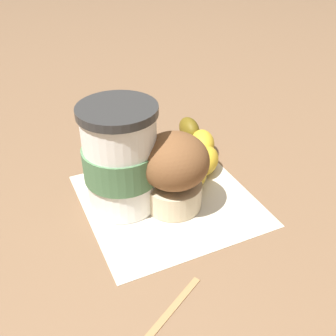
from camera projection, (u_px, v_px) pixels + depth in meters
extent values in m
plane|color=brown|center=(168.00, 200.00, 0.52)|extent=(3.00, 3.00, 0.00)
cube|color=beige|center=(168.00, 200.00, 0.52)|extent=(0.24, 0.24, 0.00)
cylinder|color=white|center=(121.00, 161.00, 0.48)|extent=(0.09, 0.09, 0.13)
cylinder|color=#2D2D2D|center=(117.00, 110.00, 0.44)|extent=(0.09, 0.09, 0.01)
cylinder|color=#4C754C|center=(121.00, 162.00, 0.48)|extent=(0.09, 0.09, 0.04)
cylinder|color=beige|center=(176.00, 193.00, 0.50)|extent=(0.07, 0.07, 0.03)
ellipsoid|color=brown|center=(176.00, 160.00, 0.47)|extent=(0.09, 0.09, 0.07)
ellipsoid|color=gold|center=(195.00, 180.00, 0.52)|extent=(0.06, 0.04, 0.04)
ellipsoid|color=gold|center=(205.00, 161.00, 0.56)|extent=(0.07, 0.06, 0.04)
ellipsoid|color=gold|center=(202.00, 143.00, 0.60)|extent=(0.06, 0.07, 0.04)
ellipsoid|color=brown|center=(189.00, 129.00, 0.64)|extent=(0.04, 0.05, 0.04)
cube|color=#9E7547|center=(166.00, 316.00, 0.37)|extent=(0.11, 0.04, 0.00)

